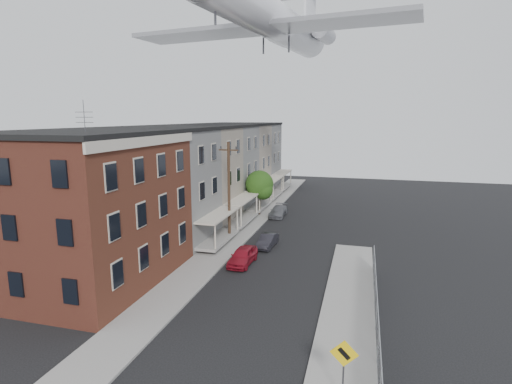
% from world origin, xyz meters
% --- Properties ---
extents(ground, '(120.00, 120.00, 0.00)m').
position_xyz_m(ground, '(0.00, 0.00, 0.00)').
color(ground, black).
rests_on(ground, ground).
extents(sidewalk_left, '(3.00, 62.00, 0.12)m').
position_xyz_m(sidewalk_left, '(-5.50, 24.00, 0.06)').
color(sidewalk_left, gray).
rests_on(sidewalk_left, ground).
extents(sidewalk_right, '(3.00, 26.00, 0.12)m').
position_xyz_m(sidewalk_right, '(5.50, 6.00, 0.06)').
color(sidewalk_right, gray).
rests_on(sidewalk_right, ground).
extents(curb_left, '(0.15, 62.00, 0.14)m').
position_xyz_m(curb_left, '(-4.05, 24.00, 0.07)').
color(curb_left, gray).
rests_on(curb_left, ground).
extents(curb_right, '(0.15, 26.00, 0.14)m').
position_xyz_m(curb_right, '(4.05, 6.00, 0.07)').
color(curb_right, gray).
rests_on(curb_right, ground).
extents(corner_building, '(10.31, 12.30, 12.15)m').
position_xyz_m(corner_building, '(-12.00, 7.00, 5.16)').
color(corner_building, '#331210').
rests_on(corner_building, ground).
extents(row_house_a, '(11.98, 7.00, 10.30)m').
position_xyz_m(row_house_a, '(-11.96, 16.50, 5.13)').
color(row_house_a, slate).
rests_on(row_house_a, ground).
extents(row_house_b, '(11.98, 7.00, 10.30)m').
position_xyz_m(row_house_b, '(-11.96, 23.50, 5.13)').
color(row_house_b, gray).
rests_on(row_house_b, ground).
extents(row_house_c, '(11.98, 7.00, 10.30)m').
position_xyz_m(row_house_c, '(-11.96, 30.50, 5.13)').
color(row_house_c, slate).
rests_on(row_house_c, ground).
extents(row_house_d, '(11.98, 7.00, 10.30)m').
position_xyz_m(row_house_d, '(-11.96, 37.50, 5.13)').
color(row_house_d, gray).
rests_on(row_house_d, ground).
extents(row_house_e, '(11.98, 7.00, 10.30)m').
position_xyz_m(row_house_e, '(-11.96, 44.50, 5.13)').
color(row_house_e, slate).
rests_on(row_house_e, ground).
extents(chainlink_fence, '(0.06, 18.06, 1.90)m').
position_xyz_m(chainlink_fence, '(7.00, 5.00, 1.00)').
color(chainlink_fence, gray).
rests_on(chainlink_fence, ground).
extents(warning_sign, '(1.10, 0.11, 2.80)m').
position_xyz_m(warning_sign, '(5.60, -1.03, 1.88)').
color(warning_sign, '#515156').
rests_on(warning_sign, ground).
extents(utility_pole, '(1.80, 0.26, 9.00)m').
position_xyz_m(utility_pole, '(-5.60, 18.00, 4.67)').
color(utility_pole, black).
rests_on(utility_pole, ground).
extents(street_tree, '(3.22, 3.20, 5.20)m').
position_xyz_m(street_tree, '(-5.27, 27.92, 3.45)').
color(street_tree, black).
rests_on(street_tree, ground).
extents(car_near, '(1.69, 3.91, 1.31)m').
position_xyz_m(car_near, '(-2.67, 12.59, 0.66)').
color(car_near, maroon).
rests_on(car_near, ground).
extents(car_mid, '(1.38, 3.46, 1.12)m').
position_xyz_m(car_mid, '(-1.80, 17.09, 0.56)').
color(car_mid, black).
rests_on(car_mid, ground).
extents(car_far, '(1.65, 4.05, 1.17)m').
position_xyz_m(car_far, '(-3.19, 28.08, 0.59)').
color(car_far, slate).
rests_on(car_far, ground).
extents(airplane, '(27.39, 31.28, 9.00)m').
position_xyz_m(airplane, '(-3.07, 24.86, 20.37)').
color(airplane, white).
rests_on(airplane, ground).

